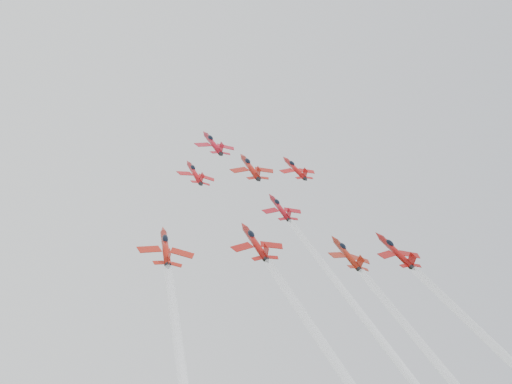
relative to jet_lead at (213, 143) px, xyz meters
name	(u,v)px	position (x,y,z in m)	size (l,w,h in m)	color
jet_lead	(213,143)	(0.00, 0.00, 0.00)	(10.32, 12.67, 9.74)	#A9101F
jet_row2_left	(194,173)	(-9.08, -14.27, -10.78)	(8.84, 10.85, 8.35)	#AF1015
jet_row2_center	(250,167)	(5.71, -9.76, -7.36)	(10.50, 12.89, 9.92)	#9F180F
jet_row2_right	(295,168)	(17.77, -8.49, -6.42)	(9.28, 11.40, 8.76)	#AD1110
jet_center	(371,338)	(6.01, -59.17, -44.72)	(8.75, 76.80, 58.33)	maroon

